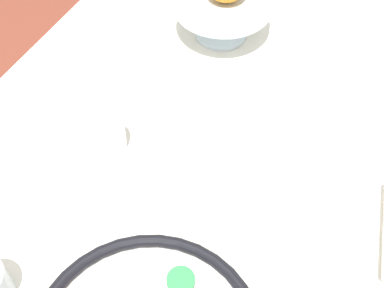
% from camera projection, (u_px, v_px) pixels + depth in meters
% --- Properties ---
extents(fruit_stand, '(0.21, 0.21, 0.11)m').
position_uv_depth(fruit_stand, '(223.00, 3.00, 1.12)').
color(fruit_stand, silver).
rests_on(fruit_stand, dining_table).
extents(cup_near, '(0.07, 0.07, 0.07)m').
position_uv_depth(cup_near, '(106.00, 136.00, 0.96)').
color(cup_near, silver).
rests_on(cup_near, dining_table).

